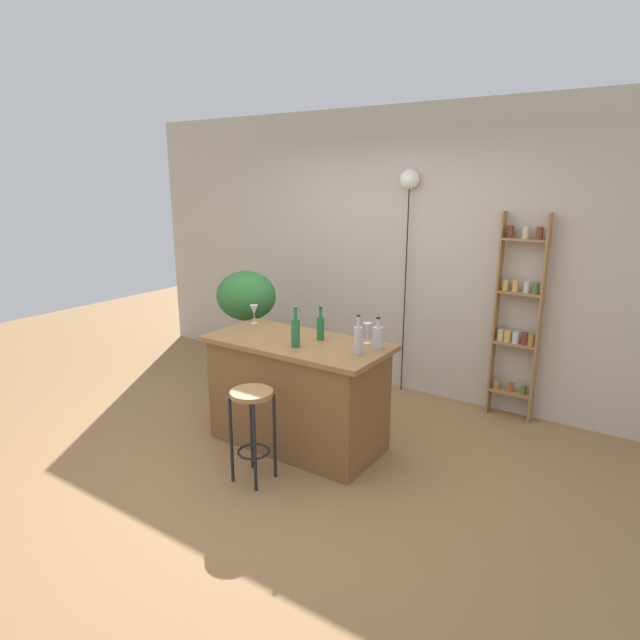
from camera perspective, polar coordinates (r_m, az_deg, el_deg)
ground at (r=4.36m, az=-4.73°, el=-14.39°), size 12.00×12.00×0.00m
back_wall at (r=5.51m, az=7.78°, el=7.12°), size 6.40×0.10×2.80m
kitchen_counter at (r=4.38m, az=-2.39°, el=-7.71°), size 1.47×0.71×0.89m
bar_stool at (r=3.88m, az=-7.19°, el=-10.03°), size 0.30×0.30×0.69m
spice_shelf at (r=5.04m, az=20.22°, el=0.35°), size 0.39×0.13×1.85m
plant_stool at (r=5.66m, az=-7.57°, el=-5.08°), size 0.33×0.33×0.42m
potted_plant at (r=5.46m, az=-7.83°, el=2.26°), size 0.62×0.56×0.81m
bottle_sauce_amber at (r=3.87m, az=4.06°, el=-2.10°), size 0.06×0.06×0.30m
bottle_wine_red at (r=4.05m, az=-2.62°, el=-1.25°), size 0.07×0.07×0.31m
bottle_soda_blue at (r=4.23m, az=0.06°, el=-0.78°), size 0.06×0.06×0.27m
bottle_spirits_clear at (r=4.02m, az=6.15°, el=-1.81°), size 0.08×0.08×0.24m
wine_glass_left at (r=4.14m, az=5.06°, el=-0.93°), size 0.07×0.07×0.16m
wine_glass_center at (r=4.74m, az=-7.02°, el=1.04°), size 0.07×0.07×0.16m
pendant_globe_light at (r=5.28m, az=9.47°, el=14.01°), size 0.19×0.19×2.21m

